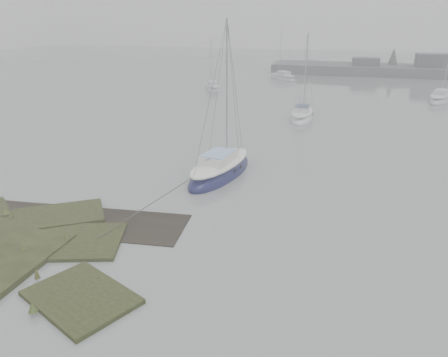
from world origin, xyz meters
TOP-DOWN VIEW (x-y plane):
  - ground at (0.00, 30.00)m, footprint 160.00×160.00m
  - sailboat_main at (1.50, 11.99)m, footprint 3.22×6.79m
  - sailboat_white at (4.34, 27.81)m, footprint 1.86×5.61m
  - sailboat_far_a at (-8.17, 40.96)m, footprint 3.65×4.87m
  - sailboat_far_b at (17.51, 40.38)m, footprint 3.76×6.11m
  - sailboat_far_c at (-1.25, 52.11)m, footprint 5.16×5.03m

SIDE VIEW (x-z plane):
  - ground at x=0.00m, z-range 0.00..0.00m
  - sailboat_far_a at x=-8.17m, z-range -3.12..3.53m
  - sailboat_far_c at x=-1.25m, z-range -3.59..4.07m
  - sailboat_white at x=4.34m, z-range -3.71..4.20m
  - sailboat_far_b at x=17.51m, z-range -3.85..4.35m
  - sailboat_main at x=1.50m, z-range -4.32..4.89m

